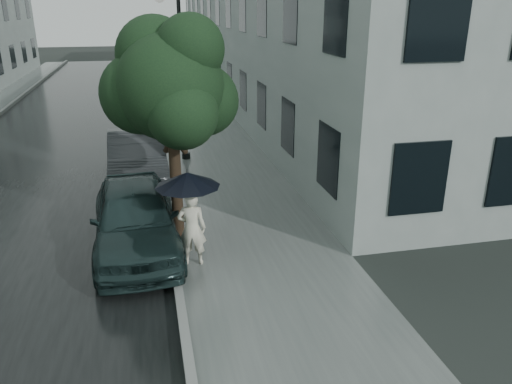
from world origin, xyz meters
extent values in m
plane|color=black|center=(0.00, 0.00, 0.00)|extent=(120.00, 120.00, 0.00)
cube|color=slate|center=(0.25, 12.00, 0.00)|extent=(3.50, 60.00, 0.01)
cube|color=slate|center=(-1.57, 12.00, 0.07)|extent=(0.15, 60.00, 0.15)
cube|color=black|center=(-5.08, 12.00, 0.00)|extent=(6.85, 60.00, 0.00)
cube|color=gray|center=(5.50, 19.50, 4.50)|extent=(7.00, 36.00, 9.00)
cube|color=black|center=(2.02, 19.50, 4.50)|extent=(0.08, 32.40, 7.20)
cube|color=black|center=(-10.32, 30.00, 4.00)|extent=(0.08, 16.20, 6.40)
imported|color=beige|center=(-1.20, 1.91, 0.76)|extent=(0.60, 0.45, 1.51)
cylinder|color=black|center=(-1.24, 1.92, 1.32)|extent=(0.02, 0.02, 0.62)
cone|color=black|center=(-1.24, 1.92, 1.77)|extent=(1.54, 1.54, 0.28)
cylinder|color=black|center=(-1.24, 1.92, 1.93)|extent=(0.02, 0.02, 0.08)
cylinder|color=black|center=(-1.24, 1.92, 0.98)|extent=(0.03, 0.03, 0.06)
cylinder|color=#332619|center=(-1.38, 3.27, 1.22)|extent=(0.24, 0.24, 2.44)
sphere|color=#1B3819|center=(-1.38, 3.27, 3.28)|extent=(2.18, 2.18, 2.18)
sphere|color=#1B3819|center=(-0.71, 3.53, 2.94)|extent=(1.51, 1.51, 1.51)
sphere|color=#1B3819|center=(-1.97, 3.61, 3.12)|extent=(1.68, 1.68, 1.68)
sphere|color=#1B3819|center=(-1.22, 2.69, 2.86)|extent=(1.42, 1.42, 1.42)
sphere|color=#1B3819|center=(-1.63, 3.78, 3.87)|extent=(1.59, 1.59, 1.59)
sphere|color=#1B3819|center=(-0.97, 3.11, 4.03)|extent=(1.35, 1.35, 1.35)
cylinder|color=black|center=(-0.70, 9.20, 2.55)|extent=(0.12, 0.12, 5.09)
cylinder|color=black|center=(-0.70, 9.20, 0.10)|extent=(0.28, 0.28, 0.20)
imported|color=#1A2D2C|center=(-2.28, 2.78, 0.73)|extent=(1.88, 4.30, 1.44)
imported|color=#26292B|center=(-2.24, 7.03, 0.74)|extent=(1.67, 4.48, 1.46)
camera|label=1|loc=(-1.89, -6.95, 4.82)|focal=35.00mm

